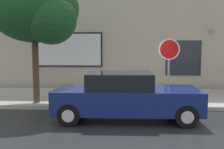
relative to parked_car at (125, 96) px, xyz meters
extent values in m
plane|color=black|center=(0.43, 0.06, -0.71)|extent=(60.00, 60.00, 0.00)
cube|color=#A3A099|center=(0.43, 3.06, -0.64)|extent=(20.00, 4.00, 0.15)
cube|color=#B2A893|center=(0.43, 5.56, 2.79)|extent=(20.00, 0.40, 7.00)
cube|color=black|center=(-2.88, 5.33, 1.42)|extent=(3.48, 0.06, 1.79)
cube|color=silver|center=(-2.88, 5.30, 1.42)|extent=(3.32, 0.03, 1.63)
cube|color=#262B33|center=(3.05, 5.34, 0.99)|extent=(1.80, 0.04, 1.80)
cone|color=#99999E|center=(4.45, 5.21, 2.39)|extent=(0.22, 0.24, 0.24)
cube|color=navy|center=(0.04, 0.00, -0.10)|extent=(4.39, 1.69, 0.70)
cube|color=black|center=(-0.17, 0.00, 0.50)|extent=(1.98, 1.49, 0.49)
cylinder|color=black|center=(1.69, 0.78, -0.39)|extent=(0.64, 0.22, 0.64)
cylinder|color=silver|center=(1.69, 0.78, -0.39)|extent=(0.35, 0.24, 0.35)
cylinder|color=black|center=(1.69, -0.78, -0.39)|extent=(0.64, 0.22, 0.64)
cylinder|color=silver|center=(1.69, -0.78, -0.39)|extent=(0.35, 0.24, 0.35)
cylinder|color=black|center=(-1.60, 0.78, -0.39)|extent=(0.64, 0.22, 0.64)
cylinder|color=silver|center=(-1.60, 0.78, -0.39)|extent=(0.35, 0.24, 0.35)
cylinder|color=black|center=(-1.60, -0.78, -0.39)|extent=(0.64, 0.22, 0.64)
cylinder|color=silver|center=(-1.60, -0.78, -0.39)|extent=(0.35, 0.24, 0.35)
cylinder|color=white|center=(-0.80, 2.25, -0.27)|extent=(0.22, 0.22, 0.59)
sphere|color=#BBBBB7|center=(-0.80, 2.25, 0.03)|extent=(0.23, 0.23, 0.23)
cylinder|color=#BBBBB7|center=(-0.80, 2.09, -0.24)|extent=(0.09, 0.12, 0.09)
cylinder|color=#BBBBB7|center=(-0.80, 2.41, -0.24)|extent=(0.09, 0.12, 0.09)
cylinder|color=white|center=(-0.80, 2.25, -0.53)|extent=(0.30, 0.30, 0.06)
cylinder|color=#4C3823|center=(-3.38, 1.68, 0.73)|extent=(0.24, 0.24, 2.59)
ellipsoid|color=#19471E|center=(-3.38, 1.68, 2.95)|extent=(3.35, 2.84, 2.51)
sphere|color=#19471E|center=(-2.63, 1.27, 2.53)|extent=(1.84, 1.84, 1.84)
cylinder|color=gray|center=(1.58, 1.46, 0.62)|extent=(0.07, 0.07, 2.36)
cylinder|color=white|center=(1.58, 1.42, 1.45)|extent=(0.76, 0.02, 0.76)
cylinder|color=red|center=(1.58, 1.41, 1.45)|extent=(0.66, 0.02, 0.66)
camera|label=1|loc=(-0.10, -7.57, 1.48)|focal=39.80mm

